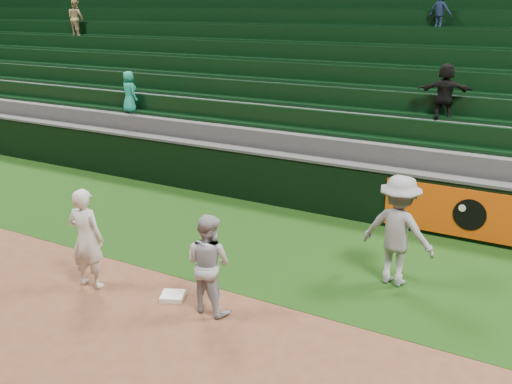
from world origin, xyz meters
The scene contains 8 objects.
ground centered at (0.00, 0.00, 0.00)m, with size 70.00×70.00×0.00m, color brown.
foul_grass centered at (0.00, 3.00, 0.00)m, with size 36.00×4.20×0.01m, color black.
first_base centered at (-0.32, 0.26, 0.04)m, with size 0.36×0.36×0.08m, color white.
first_baseman centered at (-1.80, -0.07, 0.86)m, with size 0.63×0.41×1.73m, color silver.
baserunner centered at (0.40, 0.26, 0.79)m, with size 0.77×0.60×1.58m, color #ACAEB7.
base_coach centered at (2.64, 2.57, 0.96)m, with size 1.23×0.71×1.90m, color gray.
field_wall centered at (0.03, 5.20, 0.63)m, with size 36.00×0.45×1.25m.
stadium_seating centered at (0.00, 8.97, 1.70)m, with size 36.00×5.95×4.93m.
Camera 1 is at (4.92, -6.25, 4.52)m, focal length 40.00 mm.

